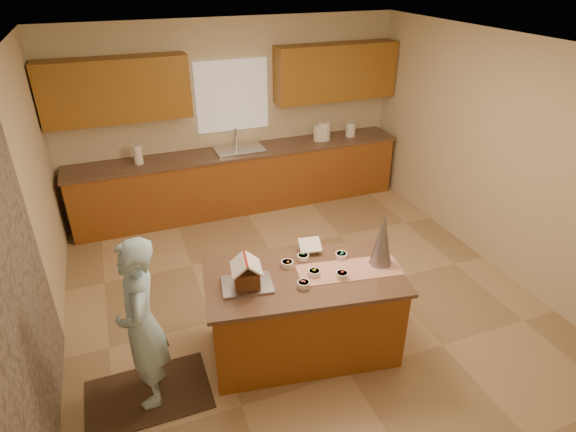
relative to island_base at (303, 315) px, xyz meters
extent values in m
plane|color=tan|center=(0.28, 0.68, -0.42)|extent=(5.50, 5.50, 0.00)
plane|color=silver|center=(0.28, 0.68, 2.28)|extent=(5.50, 5.50, 0.00)
plane|color=beige|center=(0.28, 3.43, 0.93)|extent=(5.50, 5.50, 0.00)
plane|color=beige|center=(0.28, -2.07, 0.93)|extent=(5.50, 5.50, 0.00)
plane|color=beige|center=(-2.22, 0.68, 0.93)|extent=(5.50, 5.50, 0.00)
plane|color=beige|center=(2.78, 0.68, 0.93)|extent=(5.50, 5.50, 0.00)
plane|color=gray|center=(-2.20, -0.12, 0.83)|extent=(0.00, 2.50, 2.50)
cube|color=white|center=(0.28, 3.40, 1.23)|extent=(1.05, 0.03, 1.00)
cube|color=brown|center=(0.28, 3.13, 0.02)|extent=(4.80, 0.60, 0.88)
cube|color=brown|center=(0.28, 3.13, 0.48)|extent=(4.85, 0.63, 0.04)
cube|color=#986020|center=(-1.27, 3.25, 1.48)|extent=(1.85, 0.35, 0.80)
cube|color=#986020|center=(1.83, 3.25, 1.48)|extent=(1.85, 0.35, 0.80)
cube|color=silver|center=(0.28, 3.13, 0.47)|extent=(0.70, 0.45, 0.12)
cylinder|color=silver|center=(0.28, 3.31, 0.64)|extent=(0.03, 0.03, 0.28)
cube|color=brown|center=(0.00, 0.00, 0.00)|extent=(1.82, 1.11, 0.83)
cube|color=brown|center=(0.00, 0.00, 0.44)|extent=(1.91, 1.20, 0.04)
cube|color=#AD290C|center=(0.42, -0.07, 0.46)|extent=(0.99, 0.49, 0.01)
cube|color=silver|center=(-0.52, 0.04, 0.47)|extent=(0.48, 0.39, 0.02)
cube|color=white|center=(0.20, 0.33, 0.54)|extent=(0.23, 0.19, 0.09)
cone|color=#A1A3AD|center=(0.74, -0.07, 0.72)|extent=(0.24, 0.24, 0.52)
cube|color=black|center=(-1.49, -0.05, -0.41)|extent=(1.06, 0.69, 0.01)
imported|color=#ABDAF3|center=(-1.44, -0.05, 0.37)|extent=(0.42, 0.60, 1.56)
cylinder|color=white|center=(1.53, 3.13, 0.62)|extent=(0.17, 0.17, 0.24)
cylinder|color=white|center=(1.62, 3.13, 0.64)|extent=(0.19, 0.19, 0.28)
cylinder|color=white|center=(2.07, 3.13, 0.61)|extent=(0.15, 0.15, 0.22)
cylinder|color=white|center=(-1.13, 3.13, 0.63)|extent=(0.12, 0.12, 0.26)
cube|color=#5C3118|center=(-0.52, 0.04, 0.55)|extent=(0.24, 0.26, 0.15)
cube|color=white|center=(-0.58, 0.05, 0.68)|extent=(0.18, 0.28, 0.12)
cube|color=white|center=(-0.46, 0.03, 0.68)|extent=(0.18, 0.28, 0.12)
cylinder|color=red|center=(-0.52, 0.04, 0.74)|extent=(0.06, 0.26, 0.02)
cylinder|color=green|center=(0.09, 0.24, 0.48)|extent=(0.11, 0.11, 0.05)
cylinder|color=orange|center=(-0.09, 0.19, 0.48)|extent=(0.11, 0.11, 0.05)
cylinder|color=red|center=(0.31, -0.15, 0.48)|extent=(0.11, 0.11, 0.05)
cylinder|color=#F97B75|center=(-0.07, -0.15, 0.48)|extent=(0.11, 0.11, 0.05)
cylinder|color=yellow|center=(0.09, -0.03, 0.48)|extent=(0.11, 0.11, 0.05)
cylinder|color=#36CEC6|center=(0.44, 0.14, 0.48)|extent=(0.11, 0.11, 0.05)
camera|label=1|loc=(-1.38, -3.24, 2.97)|focal=29.83mm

